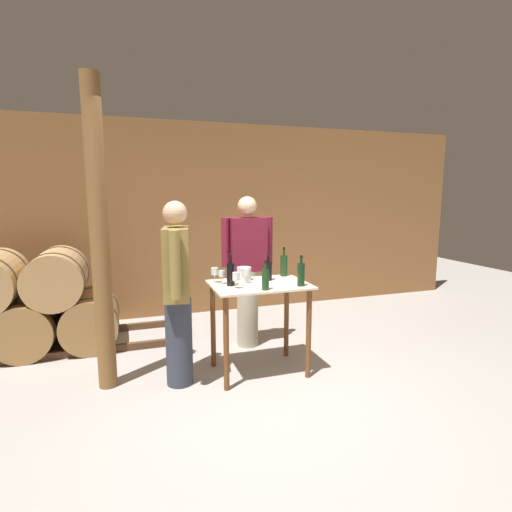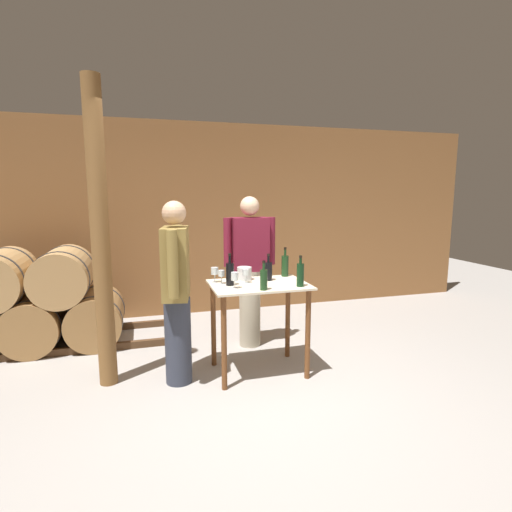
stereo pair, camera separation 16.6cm
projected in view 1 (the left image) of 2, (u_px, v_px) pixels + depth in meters
ground_plane at (274, 408)px, 3.24m from camera, size 14.00×14.00×0.00m
back_wall at (203, 220)px, 5.68m from camera, size 8.40×0.05×2.70m
barrel_rack at (28, 307)px, 4.36m from camera, size 3.31×0.86×1.13m
tasting_table at (259, 303)px, 3.81m from camera, size 0.91×0.65×0.88m
wooden_post at (99, 238)px, 3.41m from camera, size 0.16×0.16×2.70m
wine_bottle_far_left at (231, 274)px, 3.68m from camera, size 0.07×0.07×0.30m
wine_bottle_left at (265, 279)px, 3.52m from camera, size 0.07×0.07×0.26m
wine_bottle_center at (268, 270)px, 3.91m from camera, size 0.08×0.08×0.27m
wine_bottle_right at (301, 274)px, 3.67m from camera, size 0.07×0.07×0.29m
wine_bottle_far_right at (284, 265)px, 4.11m from camera, size 0.07×0.07×0.30m
wine_glass_near_left at (215, 272)px, 3.80m from camera, size 0.07×0.07×0.15m
wine_glass_near_center at (222, 274)px, 3.75m from camera, size 0.06×0.06×0.13m
wine_glass_near_right at (236, 277)px, 3.57m from camera, size 0.07×0.07×0.15m
wine_glass_far_side at (246, 273)px, 3.79m from camera, size 0.07×0.07×0.13m
ice_bucket at (244, 274)px, 3.93m from camera, size 0.14×0.14×0.13m
person_host at (177, 290)px, 3.53m from camera, size 0.29×0.58×1.67m
person_visitor_with_scarf at (247, 268)px, 4.46m from camera, size 0.59×0.24×1.69m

